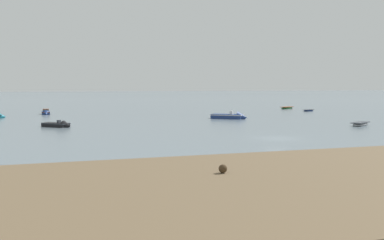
{
  "coord_description": "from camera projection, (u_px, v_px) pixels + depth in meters",
  "views": [
    {
      "loc": [
        -24.4,
        -44.31,
        6.04
      ],
      "look_at": [
        -2.45,
        23.96,
        0.35
      ],
      "focal_mm": 41.17,
      "sensor_mm": 36.0,
      "label": 1
    }
  ],
  "objects": [
    {
      "name": "rowboat_moored_0",
      "position": [
        308.0,
        111.0,
        102.37
      ],
      "size": [
        3.54,
        2.29,
        0.53
      ],
      "rotation": [
        0.0,
        0.0,
        0.37
      ],
      "color": "navy",
      "rests_on": "ground"
    },
    {
      "name": "motorboat_moored_4",
      "position": [
        232.0,
        117.0,
        79.21
      ],
      "size": [
        6.51,
        5.73,
        2.23
      ],
      "rotation": [
        0.0,
        0.0,
        5.63
      ],
      "color": "navy",
      "rests_on": "ground"
    },
    {
      "name": "rowboat_moored_2",
      "position": [
        287.0,
        108.0,
        112.9
      ],
      "size": [
        4.86,
        3.65,
        0.74
      ],
      "rotation": [
        0.0,
        0.0,
        0.5
      ],
      "color": "#23602D",
      "rests_on": "ground"
    },
    {
      "name": "ground_plane",
      "position": [
        277.0,
        138.0,
        49.98
      ],
      "size": [
        800.0,
        800.0,
        0.0
      ],
      "primitive_type": "plane",
      "color": "slate"
    },
    {
      "name": "rowboat_moored_1",
      "position": [
        360.0,
        124.0,
        65.86
      ],
      "size": [
        4.67,
        3.73,
        0.72
      ],
      "rotation": [
        0.0,
        0.0,
        0.56
      ],
      "color": "gray",
      "rests_on": "ground"
    },
    {
      "name": "tidal_rock_near",
      "position": [
        223.0,
        169.0,
        29.49
      ],
      "size": [
        0.58,
        0.58,
        0.58
      ],
      "primitive_type": "sphere",
      "color": "#402F1E",
      "rests_on": "mudflat_shore"
    },
    {
      "name": "motorboat_moored_0",
      "position": [
        46.0,
        113.0,
        91.16
      ],
      "size": [
        1.71,
        4.62,
        1.72
      ],
      "rotation": [
        0.0,
        0.0,
        4.73
      ],
      "color": "navy",
      "rests_on": "ground"
    },
    {
      "name": "motorboat_moored_2",
      "position": [
        59.0,
        126.0,
        63.54
      ],
      "size": [
        4.54,
        4.33,
        1.6
      ],
      "rotation": [
        0.0,
        0.0,
        5.55
      ],
      "color": "black",
      "rests_on": "ground"
    }
  ]
}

